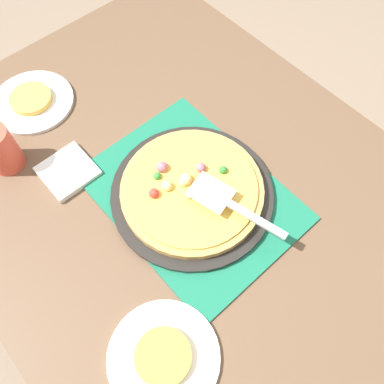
{
  "coord_description": "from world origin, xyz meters",
  "views": [
    {
      "loc": [
        0.33,
        -0.29,
        1.58
      ],
      "look_at": [
        0.0,
        0.0,
        0.77
      ],
      "focal_mm": 37.18,
      "sensor_mm": 36.0,
      "label": 1
    }
  ],
  "objects_px": {
    "pizza": "(192,189)",
    "napkin_stack": "(68,171)",
    "plate_near_left": "(33,102)",
    "pizza_server": "(230,204)",
    "cup_far": "(0,149)",
    "plate_far_right": "(164,357)",
    "served_slice_left": "(31,99)",
    "pizza_pan": "(192,193)",
    "served_slice_right": "(163,357)"
  },
  "relations": [
    {
      "from": "pizza",
      "to": "pizza_server",
      "type": "distance_m",
      "value": 0.11
    },
    {
      "from": "pizza",
      "to": "napkin_stack",
      "type": "distance_m",
      "value": 0.31
    },
    {
      "from": "plate_far_right",
      "to": "pizza_server",
      "type": "bearing_deg",
      "value": 113.99
    },
    {
      "from": "pizza_pan",
      "to": "napkin_stack",
      "type": "distance_m",
      "value": 0.31
    },
    {
      "from": "plate_near_left",
      "to": "cup_far",
      "type": "relative_size",
      "value": 1.83
    },
    {
      "from": "plate_near_left",
      "to": "pizza_server",
      "type": "xyz_separation_m",
      "value": [
        0.59,
        0.16,
        0.06
      ]
    },
    {
      "from": "pizza_server",
      "to": "served_slice_left",
      "type": "bearing_deg",
      "value": -165.19
    },
    {
      "from": "plate_far_right",
      "to": "napkin_stack",
      "type": "xyz_separation_m",
      "value": [
        -0.48,
        0.09,
        0.0
      ]
    },
    {
      "from": "cup_far",
      "to": "pizza_pan",
      "type": "bearing_deg",
      "value": 36.74
    },
    {
      "from": "plate_far_right",
      "to": "served_slice_left",
      "type": "bearing_deg",
      "value": 168.77
    },
    {
      "from": "plate_near_left",
      "to": "served_slice_right",
      "type": "height_order",
      "value": "served_slice_right"
    },
    {
      "from": "plate_near_left",
      "to": "pizza",
      "type": "bearing_deg",
      "value": 14.92
    },
    {
      "from": "pizza",
      "to": "plate_near_left",
      "type": "bearing_deg",
      "value": -165.08
    },
    {
      "from": "plate_far_right",
      "to": "served_slice_left",
      "type": "height_order",
      "value": "served_slice_left"
    },
    {
      "from": "served_slice_left",
      "to": "pizza_server",
      "type": "distance_m",
      "value": 0.62
    },
    {
      "from": "plate_far_right",
      "to": "napkin_stack",
      "type": "height_order",
      "value": "napkin_stack"
    },
    {
      "from": "plate_far_right",
      "to": "cup_far",
      "type": "xyz_separation_m",
      "value": [
        -0.6,
        0.0,
        0.06
      ]
    },
    {
      "from": "pizza",
      "to": "cup_far",
      "type": "distance_m",
      "value": 0.46
    },
    {
      "from": "served_slice_left",
      "to": "cup_far",
      "type": "distance_m",
      "value": 0.2
    },
    {
      "from": "pizza_pan",
      "to": "plate_far_right",
      "type": "xyz_separation_m",
      "value": [
        0.23,
        -0.28,
        -0.01
      ]
    },
    {
      "from": "served_slice_left",
      "to": "served_slice_right",
      "type": "height_order",
      "value": "same"
    },
    {
      "from": "pizza",
      "to": "served_slice_right",
      "type": "relative_size",
      "value": 3.0
    },
    {
      "from": "pizza",
      "to": "pizza_server",
      "type": "height_order",
      "value": "pizza_server"
    },
    {
      "from": "plate_near_left",
      "to": "plate_far_right",
      "type": "relative_size",
      "value": 1.0
    },
    {
      "from": "plate_near_left",
      "to": "plate_far_right",
      "type": "height_order",
      "value": "same"
    },
    {
      "from": "napkin_stack",
      "to": "pizza_pan",
      "type": "bearing_deg",
      "value": 36.51
    },
    {
      "from": "served_slice_right",
      "to": "pizza_server",
      "type": "bearing_deg",
      "value": 113.99
    },
    {
      "from": "cup_far",
      "to": "pizza_server",
      "type": "height_order",
      "value": "cup_far"
    },
    {
      "from": "served_slice_right",
      "to": "pizza",
      "type": "bearing_deg",
      "value": 129.74
    },
    {
      "from": "cup_far",
      "to": "napkin_stack",
      "type": "relative_size",
      "value": 1.0
    },
    {
      "from": "served_slice_left",
      "to": "napkin_stack",
      "type": "xyz_separation_m",
      "value": [
        0.25,
        -0.05,
        -0.01
      ]
    },
    {
      "from": "plate_near_left",
      "to": "cup_far",
      "type": "distance_m",
      "value": 0.2
    },
    {
      "from": "cup_far",
      "to": "served_slice_right",
      "type": "bearing_deg",
      "value": -0.14
    },
    {
      "from": "served_slice_right",
      "to": "plate_far_right",
      "type": "bearing_deg",
      "value": 0.0
    },
    {
      "from": "cup_far",
      "to": "napkin_stack",
      "type": "xyz_separation_m",
      "value": [
        0.12,
        0.09,
        -0.05
      ]
    },
    {
      "from": "pizza_server",
      "to": "pizza",
      "type": "bearing_deg",
      "value": -165.75
    },
    {
      "from": "plate_far_right",
      "to": "pizza",
      "type": "bearing_deg",
      "value": 129.74
    },
    {
      "from": "pizza_pan",
      "to": "served_slice_left",
      "type": "distance_m",
      "value": 0.52
    },
    {
      "from": "pizza_server",
      "to": "served_slice_right",
      "type": "bearing_deg",
      "value": -66.01
    },
    {
      "from": "pizza_server",
      "to": "plate_near_left",
      "type": "bearing_deg",
      "value": -165.19
    },
    {
      "from": "pizza",
      "to": "plate_near_left",
      "type": "height_order",
      "value": "pizza"
    },
    {
      "from": "plate_near_left",
      "to": "cup_far",
      "type": "bearing_deg",
      "value": -47.99
    },
    {
      "from": "plate_far_right",
      "to": "cup_far",
      "type": "bearing_deg",
      "value": 179.86
    },
    {
      "from": "plate_far_right",
      "to": "pizza_server",
      "type": "relative_size",
      "value": 0.94
    },
    {
      "from": "plate_far_right",
      "to": "plate_near_left",
      "type": "bearing_deg",
      "value": 168.77
    },
    {
      "from": "served_slice_right",
      "to": "napkin_stack",
      "type": "height_order",
      "value": "served_slice_right"
    },
    {
      "from": "pizza",
      "to": "served_slice_right",
      "type": "height_order",
      "value": "pizza"
    },
    {
      "from": "pizza",
      "to": "pizza_server",
      "type": "xyz_separation_m",
      "value": [
        0.1,
        0.02,
        0.04
      ]
    },
    {
      "from": "plate_far_right",
      "to": "served_slice_left",
      "type": "relative_size",
      "value": 2.0
    },
    {
      "from": "cup_far",
      "to": "plate_near_left",
      "type": "bearing_deg",
      "value": 132.01
    }
  ]
}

